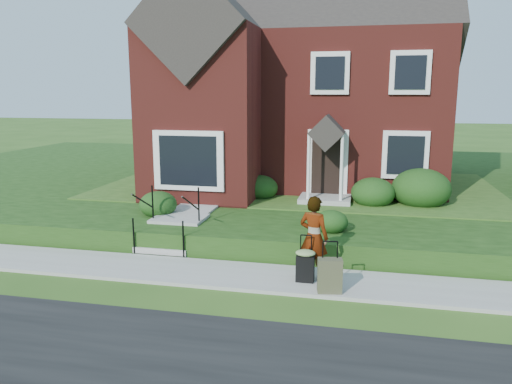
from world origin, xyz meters
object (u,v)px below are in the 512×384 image
(suitcase_olive, at_px, (330,275))
(suitcase_black, at_px, (305,264))
(woman, at_px, (314,237))
(front_steps, at_px, (173,229))

(suitcase_olive, bearing_deg, suitcase_black, 129.93)
(woman, xyz_separation_m, suitcase_black, (-0.14, -0.30, -0.51))
(front_steps, bearing_deg, woman, -23.38)
(suitcase_black, bearing_deg, suitcase_olive, -39.68)
(front_steps, xyz_separation_m, suitcase_olive, (4.28, -2.44, -0.04))
(front_steps, relative_size, suitcase_black, 1.99)
(suitcase_olive, bearing_deg, front_steps, 140.59)
(front_steps, height_order, woman, woman)
(front_steps, relative_size, woman, 1.12)
(suitcase_black, bearing_deg, woman, 66.08)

